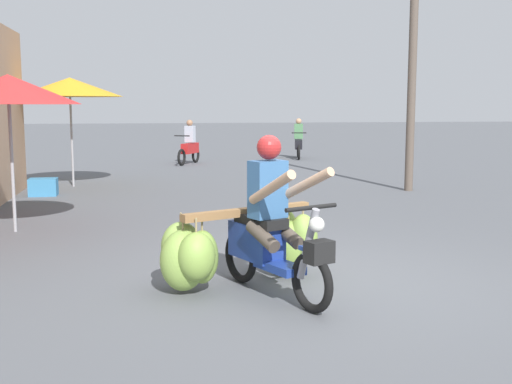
% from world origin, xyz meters
% --- Properties ---
extents(ground_plane, '(120.00, 120.00, 0.00)m').
position_xyz_m(ground_plane, '(0.00, 0.00, 0.00)').
color(ground_plane, '#56595E').
extents(motorbike_main_loaded, '(1.81, 1.99, 1.58)m').
position_xyz_m(motorbike_main_loaded, '(-0.87, -0.07, 0.49)').
color(motorbike_main_loaded, black).
rests_on(motorbike_main_loaded, ground).
extents(motorbike_distant_ahead_left, '(0.87, 1.47, 1.40)m').
position_xyz_m(motorbike_distant_ahead_left, '(-0.45, 14.00, 0.57)').
color(motorbike_distant_ahead_left, black).
rests_on(motorbike_distant_ahead_left, ground).
extents(motorbike_distant_ahead_right, '(0.59, 1.60, 1.40)m').
position_xyz_m(motorbike_distant_ahead_right, '(3.45, 15.48, 0.57)').
color(motorbike_distant_ahead_right, black).
rests_on(motorbike_distant_ahead_right, ground).
extents(market_umbrella_near_shop, '(2.35, 2.35, 2.48)m').
position_xyz_m(market_umbrella_near_shop, '(-3.48, 8.78, 2.26)').
color(market_umbrella_near_shop, '#99999E').
rests_on(market_umbrella_near_shop, ground).
extents(market_umbrella_further_along, '(2.06, 2.06, 2.30)m').
position_xyz_m(market_umbrella_further_along, '(-3.76, 3.45, 2.09)').
color(market_umbrella_further_along, '#99999E').
rests_on(market_umbrella_further_along, ground).
extents(produce_crate, '(0.56, 0.40, 0.36)m').
position_xyz_m(produce_crate, '(-3.93, 7.33, 0.18)').
color(produce_crate, teal).
rests_on(produce_crate, ground).
extents(utility_pole, '(0.18, 0.18, 6.27)m').
position_xyz_m(utility_pole, '(3.84, 6.79, 3.13)').
color(utility_pole, brown).
rests_on(utility_pole, ground).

